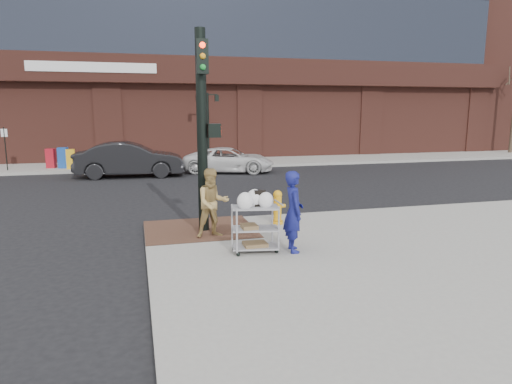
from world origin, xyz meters
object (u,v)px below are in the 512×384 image
object	(u,v)px
pedestrian_tan	(213,203)
sedan_dark	(130,159)
woman_blue	(294,212)
minivan_white	(229,160)
lamp_post	(208,120)
traffic_signal_pole	(203,125)
utility_cart	(255,224)
fire_hydrant	(278,207)

from	to	relation	value
pedestrian_tan	sedan_dark	world-z (taller)	pedestrian_tan
sedan_dark	woman_blue	bearing A→B (deg)	-162.16
minivan_white	pedestrian_tan	bearing A→B (deg)	-175.67
woman_blue	lamp_post	bearing A→B (deg)	2.77
pedestrian_tan	sedan_dark	distance (m)	12.16
lamp_post	minivan_white	distance (m)	4.10
traffic_signal_pole	woman_blue	size ratio (longest dim) A/B	2.81
minivan_white	sedan_dark	bearing A→B (deg)	111.44
pedestrian_tan	utility_cart	world-z (taller)	pedestrian_tan
traffic_signal_pole	utility_cart	world-z (taller)	traffic_signal_pole
utility_cart	fire_hydrant	distance (m)	2.57
traffic_signal_pole	utility_cart	xyz separation A→B (m)	(0.79, -2.09, -2.06)
lamp_post	sedan_dark	distance (m)	6.14
lamp_post	fire_hydrant	size ratio (longest dim) A/B	4.32
sedan_dark	utility_cart	xyz separation A→B (m)	(2.72, -13.43, -0.07)
woman_blue	minivan_white	xyz separation A→B (m)	(1.39, 13.91, -0.40)
lamp_post	pedestrian_tan	bearing A→B (deg)	-98.50
lamp_post	fire_hydrant	bearing A→B (deg)	-91.78
fire_hydrant	minivan_white	bearing A→B (deg)	85.05
woman_blue	traffic_signal_pole	bearing A→B (deg)	41.35
traffic_signal_pole	fire_hydrant	bearing A→B (deg)	4.85
lamp_post	minivan_white	world-z (taller)	lamp_post
woman_blue	sedan_dark	world-z (taller)	woman_blue
traffic_signal_pole	pedestrian_tan	size ratio (longest dim) A/B	2.97
sedan_dark	minivan_white	world-z (taller)	sedan_dark
sedan_dark	utility_cart	distance (m)	13.70
traffic_signal_pole	minivan_white	size ratio (longest dim) A/B	1.09
minivan_white	utility_cart	distance (m)	13.94
lamp_post	sedan_dark	bearing A→B (deg)	-138.62
utility_cart	minivan_white	bearing A→B (deg)	80.85
woman_blue	minivan_white	size ratio (longest dim) A/B	0.39
minivan_white	fire_hydrant	bearing A→B (deg)	-167.37
traffic_signal_pole	minivan_white	world-z (taller)	traffic_signal_pole
utility_cart	pedestrian_tan	bearing A→B (deg)	115.54
pedestrian_tan	utility_cart	bearing A→B (deg)	-71.38
sedan_dark	minivan_white	xyz separation A→B (m)	(4.94, 0.33, -0.20)
lamp_post	utility_cart	bearing A→B (deg)	-95.56
sedan_dark	fire_hydrant	size ratio (longest dim) A/B	5.52
sedan_dark	utility_cart	bearing A→B (deg)	-165.33
traffic_signal_pole	minivan_white	bearing A→B (deg)	75.56
traffic_signal_pole	fire_hydrant	xyz separation A→B (m)	(2.01, 0.17, -2.21)
utility_cart	fire_hydrant	bearing A→B (deg)	61.66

